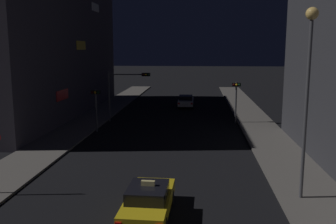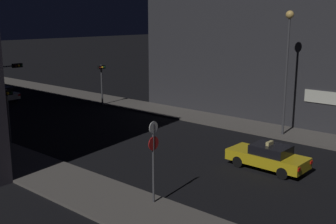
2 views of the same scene
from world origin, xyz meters
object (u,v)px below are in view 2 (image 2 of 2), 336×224
sign_pole_left (153,154)px  street_lamp_near_block (288,50)px  taxi (268,157)px  traffic_light_right_kerb (102,77)px  far_car (1,93)px  traffic_light_left_kerb (7,104)px

sign_pole_left → street_lamp_near_block: street_lamp_near_block is taller
taxi → traffic_light_right_kerb: bearing=74.8°
sign_pole_left → far_car: bearing=74.3°
taxi → far_car: size_ratio=1.01×
far_car → street_lamp_near_block: size_ratio=0.52×
sign_pole_left → street_lamp_near_block: (14.34, 0.64, 3.70)m
traffic_light_right_kerb → street_lamp_near_block: bearing=-85.8°
far_car → street_lamp_near_block: street_lamp_near_block is taller
traffic_light_left_kerb → street_lamp_near_block: street_lamp_near_block is taller
traffic_light_left_kerb → traffic_light_right_kerb: 12.93m
traffic_light_right_kerb → far_car: bearing=117.1°
traffic_light_left_kerb → traffic_light_right_kerb: (12.11, 4.52, 0.20)m
far_car → street_lamp_near_block: 28.95m
sign_pole_left → street_lamp_near_block: size_ratio=0.44×
traffic_light_left_kerb → sign_pole_left: sign_pole_left is taller
far_car → street_lamp_near_block: bearing=-77.1°
far_car → sign_pole_left: size_ratio=1.19×
traffic_light_left_kerb → traffic_light_right_kerb: bearing=20.5°
far_car → sign_pole_left: (-8.00, -28.38, 1.66)m
taxi → far_car: taxi is taller
far_car → traffic_light_left_kerb: bearing=-116.3°
traffic_light_right_kerb → street_lamp_near_block: (1.31, -17.92, 3.28)m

